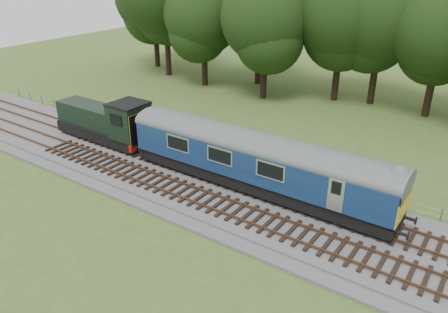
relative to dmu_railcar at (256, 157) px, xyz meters
The scene contains 9 objects.
ground 3.01m from the dmu_railcar, 68.01° to the right, with size 120.00×120.00×0.00m, color #3F6324.
ballast 2.86m from the dmu_railcar, 68.01° to the right, with size 70.00×7.00×0.35m, color #4C4C4F.
track_north 2.26m from the dmu_railcar, ahead, with size 67.20×2.40×0.21m.
track_south 3.76m from the dmu_railcar, 79.33° to the right, with size 67.20×2.40×0.21m.
fence 4.09m from the dmu_railcar, 79.66° to the left, with size 64.00×0.12×1.00m, color #6B6054, non-canonical shape.
tree_line 20.77m from the dmu_railcar, 88.43° to the left, with size 70.00×8.00×18.00m, color black, non-canonical shape.
dmu_railcar is the anchor object (origin of this frame).
shunter_loco 13.94m from the dmu_railcar, behind, with size 8.91×2.60×3.38m.
worker 9.00m from the dmu_railcar, behind, with size 0.62×0.41×1.70m, color #F5440C.
Camera 1 is at (11.89, -20.03, 14.20)m, focal length 35.00 mm.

